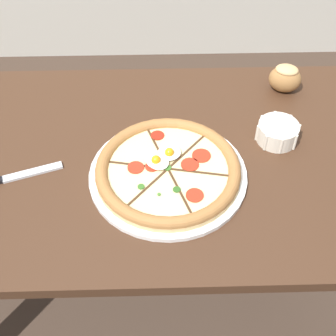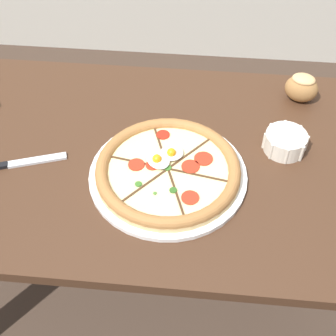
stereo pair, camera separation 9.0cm
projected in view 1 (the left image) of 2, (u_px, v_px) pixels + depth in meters
The scene contains 6 objects.
ground_plane at pixel (142, 301), 1.72m from camera, with size 12.00×12.00×0.00m, color #3D2D23.
dining_table at pixel (132, 187), 1.24m from camera, with size 1.37×0.72×0.77m.
pizza at pixel (168, 171), 1.09m from camera, with size 0.37×0.37×0.05m.
ramekin_bowl at pixel (278, 132), 1.17m from camera, with size 0.11×0.11×0.05m.
bread_piece_near at pixel (285, 78), 1.30m from camera, with size 0.10×0.09×0.08m.
knife_main at pixel (10, 178), 1.10m from camera, with size 0.24×0.09×0.01m.
Camera 1 is at (0.07, -0.80, 1.60)m, focal length 50.00 mm.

